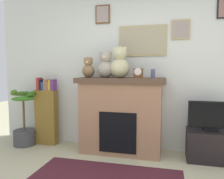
{
  "coord_description": "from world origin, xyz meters",
  "views": [
    {
      "loc": [
        0.4,
        -1.78,
        1.35
      ],
      "look_at": [
        -0.46,
        1.68,
        1.0
      ],
      "focal_mm": 36.28,
      "sensor_mm": 36.0,
      "label": 1
    }
  ],
  "objects_px": {
    "bookshelf": "(46,114)",
    "television": "(211,116)",
    "fireplace": "(121,115)",
    "tv_stand": "(209,146)",
    "potted_plant": "(24,125)",
    "teddy_bear_tan": "(105,65)",
    "teddy_bear_brown": "(120,64)",
    "candle_jar": "(153,74)",
    "mantel_clock": "(138,73)",
    "teddy_bear_cream": "(88,68)"
  },
  "relations": [
    {
      "from": "candle_jar",
      "to": "teddy_bear_tan",
      "type": "bearing_deg",
      "value": -179.96
    },
    {
      "from": "tv_stand",
      "to": "candle_jar",
      "type": "xyz_separation_m",
      "value": [
        -0.83,
        0.02,
        1.04
      ]
    },
    {
      "from": "teddy_bear_brown",
      "to": "mantel_clock",
      "type": "bearing_deg",
      "value": -0.25
    },
    {
      "from": "fireplace",
      "to": "candle_jar",
      "type": "bearing_deg",
      "value": -2.07
    },
    {
      "from": "mantel_clock",
      "to": "candle_jar",
      "type": "bearing_deg",
      "value": 0.48
    },
    {
      "from": "television",
      "to": "tv_stand",
      "type": "bearing_deg",
      "value": 90.0
    },
    {
      "from": "potted_plant",
      "to": "mantel_clock",
      "type": "relative_size",
      "value": 6.43
    },
    {
      "from": "teddy_bear_tan",
      "to": "potted_plant",
      "type": "bearing_deg",
      "value": -177.56
    },
    {
      "from": "potted_plant",
      "to": "teddy_bear_tan",
      "type": "distance_m",
      "value": 1.79
    },
    {
      "from": "fireplace",
      "to": "mantel_clock",
      "type": "bearing_deg",
      "value": -4.19
    },
    {
      "from": "tv_stand",
      "to": "candle_jar",
      "type": "bearing_deg",
      "value": 178.54
    },
    {
      "from": "teddy_bear_brown",
      "to": "teddy_bear_cream",
      "type": "bearing_deg",
      "value": 179.98
    },
    {
      "from": "potted_plant",
      "to": "teddy_bear_brown",
      "type": "relative_size",
      "value": 2.02
    },
    {
      "from": "bookshelf",
      "to": "mantel_clock",
      "type": "height_order",
      "value": "mantel_clock"
    },
    {
      "from": "potted_plant",
      "to": "tv_stand",
      "type": "xyz_separation_m",
      "value": [
        3.02,
        0.04,
        -0.12
      ]
    },
    {
      "from": "television",
      "to": "candle_jar",
      "type": "xyz_separation_m",
      "value": [
        -0.83,
        0.02,
        0.61
      ]
    },
    {
      "from": "teddy_bear_brown",
      "to": "potted_plant",
      "type": "bearing_deg",
      "value": -177.9
    },
    {
      "from": "bookshelf",
      "to": "potted_plant",
      "type": "distance_m",
      "value": 0.43
    },
    {
      "from": "television",
      "to": "teddy_bear_brown",
      "type": "distance_m",
      "value": 1.53
    },
    {
      "from": "tv_stand",
      "to": "mantel_clock",
      "type": "height_order",
      "value": "mantel_clock"
    },
    {
      "from": "fireplace",
      "to": "television",
      "type": "distance_m",
      "value": 1.32
    },
    {
      "from": "potted_plant",
      "to": "teddy_bear_brown",
      "type": "bearing_deg",
      "value": 2.1
    },
    {
      "from": "fireplace",
      "to": "tv_stand",
      "type": "bearing_deg",
      "value": -1.69
    },
    {
      "from": "television",
      "to": "teddy_bear_tan",
      "type": "bearing_deg",
      "value": 179.2
    },
    {
      "from": "mantel_clock",
      "to": "teddy_bear_tan",
      "type": "distance_m",
      "value": 0.53
    },
    {
      "from": "candle_jar",
      "to": "television",
      "type": "bearing_deg",
      "value": -1.56
    },
    {
      "from": "bookshelf",
      "to": "teddy_bear_cream",
      "type": "distance_m",
      "value": 1.14
    },
    {
      "from": "fireplace",
      "to": "tv_stand",
      "type": "xyz_separation_m",
      "value": [
        1.31,
        -0.04,
        -0.38
      ]
    },
    {
      "from": "mantel_clock",
      "to": "teddy_bear_tan",
      "type": "relative_size",
      "value": 0.36
    },
    {
      "from": "tv_stand",
      "to": "television",
      "type": "distance_m",
      "value": 0.43
    },
    {
      "from": "candle_jar",
      "to": "mantel_clock",
      "type": "height_order",
      "value": "mantel_clock"
    },
    {
      "from": "potted_plant",
      "to": "television",
      "type": "height_order",
      "value": "potted_plant"
    },
    {
      "from": "candle_jar",
      "to": "teddy_bear_tan",
      "type": "distance_m",
      "value": 0.75
    },
    {
      "from": "tv_stand",
      "to": "candle_jar",
      "type": "relative_size",
      "value": 4.66
    },
    {
      "from": "television",
      "to": "mantel_clock",
      "type": "bearing_deg",
      "value": 178.87
    },
    {
      "from": "tv_stand",
      "to": "bookshelf",
      "type": "bearing_deg",
      "value": 177.85
    },
    {
      "from": "potted_plant",
      "to": "teddy_bear_tan",
      "type": "xyz_separation_m",
      "value": [
        1.45,
        0.06,
        1.04
      ]
    },
    {
      "from": "bookshelf",
      "to": "potted_plant",
      "type": "xyz_separation_m",
      "value": [
        -0.35,
        -0.14,
        -0.2
      ]
    },
    {
      "from": "tv_stand",
      "to": "teddy_bear_brown",
      "type": "distance_m",
      "value": 1.78
    },
    {
      "from": "bookshelf",
      "to": "television",
      "type": "bearing_deg",
      "value": -2.18
    },
    {
      "from": "potted_plant",
      "to": "teddy_bear_tan",
      "type": "relative_size",
      "value": 2.29
    },
    {
      "from": "candle_jar",
      "to": "teddy_bear_brown",
      "type": "distance_m",
      "value": 0.53
    },
    {
      "from": "mantel_clock",
      "to": "teddy_bear_brown",
      "type": "bearing_deg",
      "value": 179.75
    },
    {
      "from": "bookshelf",
      "to": "television",
      "type": "distance_m",
      "value": 2.67
    },
    {
      "from": "fireplace",
      "to": "tv_stand",
      "type": "relative_size",
      "value": 2.15
    },
    {
      "from": "bookshelf",
      "to": "teddy_bear_cream",
      "type": "xyz_separation_m",
      "value": [
        0.82,
        -0.08,
        0.79
      ]
    },
    {
      "from": "teddy_bear_brown",
      "to": "bookshelf",
      "type": "bearing_deg",
      "value": 176.58
    },
    {
      "from": "fireplace",
      "to": "tv_stand",
      "type": "distance_m",
      "value": 1.37
    },
    {
      "from": "mantel_clock",
      "to": "tv_stand",
      "type": "bearing_deg",
      "value": -1.05
    },
    {
      "from": "bookshelf",
      "to": "potted_plant",
      "type": "bearing_deg",
      "value": -158.07
    }
  ]
}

